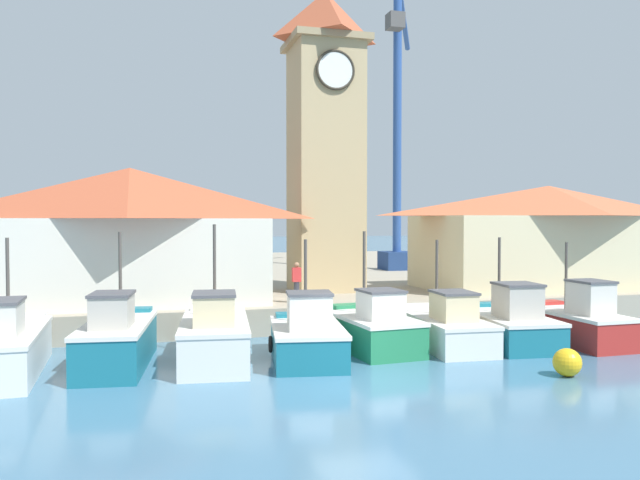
{
  "coord_description": "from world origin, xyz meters",
  "views": [
    {
      "loc": [
        -5.64,
        -15.69,
        4.29
      ],
      "look_at": [
        1.21,
        8.87,
        3.5
      ],
      "focal_mm": 35.0,
      "sensor_mm": 36.0,
      "label": 1
    }
  ],
  "objects_px": {
    "fishing_boat_left_outer": "(117,340)",
    "fishing_boat_right_outer": "(577,322)",
    "fishing_boat_mid_right": "(444,327)",
    "warehouse_right": "(548,236)",
    "fishing_boat_center": "(371,328)",
    "fishing_boat_left_inner": "(215,336)",
    "port_crane_near": "(397,159)",
    "fishing_boat_mid_left": "(307,337)",
    "clock_tower": "(325,134)",
    "mooring_buoy": "(567,362)",
    "fishing_boat_right_inner": "(507,324)",
    "warehouse_left": "(130,233)",
    "fishing_boat_far_left": "(4,348)",
    "dock_worker_near_tower": "(297,282)"
  },
  "relations": [
    {
      "from": "fishing_boat_left_outer",
      "to": "fishing_boat_right_outer",
      "type": "relative_size",
      "value": 1.16
    },
    {
      "from": "fishing_boat_mid_right",
      "to": "warehouse_right",
      "type": "xyz_separation_m",
      "value": [
        9.15,
        7.04,
        2.9
      ]
    },
    {
      "from": "fishing_boat_center",
      "to": "fishing_boat_left_inner",
      "type": "bearing_deg",
      "value": -174.83
    },
    {
      "from": "port_crane_near",
      "to": "fishing_boat_mid_right",
      "type": "bearing_deg",
      "value": -108.11
    },
    {
      "from": "fishing_boat_mid_left",
      "to": "clock_tower",
      "type": "bearing_deg",
      "value": 70.81
    },
    {
      "from": "fishing_boat_center",
      "to": "mooring_buoy",
      "type": "height_order",
      "value": "fishing_boat_center"
    },
    {
      "from": "fishing_boat_right_outer",
      "to": "fishing_boat_left_outer",
      "type": "bearing_deg",
      "value": 177.6
    },
    {
      "from": "fishing_boat_mid_left",
      "to": "mooring_buoy",
      "type": "height_order",
      "value": "fishing_boat_mid_left"
    },
    {
      "from": "fishing_boat_mid_right",
      "to": "port_crane_near",
      "type": "distance_m",
      "value": 21.75
    },
    {
      "from": "fishing_boat_left_outer",
      "to": "fishing_boat_right_inner",
      "type": "height_order",
      "value": "fishing_boat_left_outer"
    },
    {
      "from": "fishing_boat_right_inner",
      "to": "warehouse_left",
      "type": "relative_size",
      "value": 0.44
    },
    {
      "from": "fishing_boat_center",
      "to": "port_crane_near",
      "type": "xyz_separation_m",
      "value": [
        8.93,
        19.21,
        7.65
      ]
    },
    {
      "from": "mooring_buoy",
      "to": "fishing_boat_right_inner",
      "type": "bearing_deg",
      "value": 78.6
    },
    {
      "from": "fishing_boat_center",
      "to": "warehouse_right",
      "type": "xyz_separation_m",
      "value": [
        11.75,
        6.92,
        2.84
      ]
    },
    {
      "from": "fishing_boat_right_outer",
      "to": "mooring_buoy",
      "type": "relative_size",
      "value": 5.58
    },
    {
      "from": "fishing_boat_left_outer",
      "to": "warehouse_left",
      "type": "height_order",
      "value": "warehouse_left"
    },
    {
      "from": "fishing_boat_mid_left",
      "to": "fishing_boat_right_inner",
      "type": "bearing_deg",
      "value": 4.63
    },
    {
      "from": "fishing_boat_left_inner",
      "to": "fishing_boat_far_left",
      "type": "bearing_deg",
      "value": -179.31
    },
    {
      "from": "fishing_boat_mid_right",
      "to": "fishing_boat_right_outer",
      "type": "distance_m",
      "value": 4.76
    },
    {
      "from": "fishing_boat_mid_left",
      "to": "fishing_boat_center",
      "type": "distance_m",
      "value": 2.7
    },
    {
      "from": "fishing_boat_left_outer",
      "to": "clock_tower",
      "type": "bearing_deg",
      "value": 44.88
    },
    {
      "from": "dock_worker_near_tower",
      "to": "warehouse_right",
      "type": "bearing_deg",
      "value": 10.58
    },
    {
      "from": "fishing_boat_far_left",
      "to": "mooring_buoy",
      "type": "height_order",
      "value": "fishing_boat_far_left"
    },
    {
      "from": "fishing_boat_right_inner",
      "to": "warehouse_right",
      "type": "bearing_deg",
      "value": 46.91
    },
    {
      "from": "fishing_boat_mid_right",
      "to": "dock_worker_near_tower",
      "type": "bearing_deg",
      "value": 131.9
    },
    {
      "from": "fishing_boat_right_inner",
      "to": "clock_tower",
      "type": "bearing_deg",
      "value": 113.63
    },
    {
      "from": "fishing_boat_left_outer",
      "to": "clock_tower",
      "type": "relative_size",
      "value": 0.32
    },
    {
      "from": "fishing_boat_mid_right",
      "to": "clock_tower",
      "type": "distance_m",
      "value": 11.71
    },
    {
      "from": "fishing_boat_far_left",
      "to": "fishing_boat_right_inner",
      "type": "height_order",
      "value": "fishing_boat_far_left"
    },
    {
      "from": "fishing_boat_right_outer",
      "to": "mooring_buoy",
      "type": "height_order",
      "value": "fishing_boat_right_outer"
    },
    {
      "from": "fishing_boat_center",
      "to": "warehouse_left",
      "type": "bearing_deg",
      "value": 139.33
    },
    {
      "from": "mooring_buoy",
      "to": "dock_worker_near_tower",
      "type": "relative_size",
      "value": 0.48
    },
    {
      "from": "fishing_boat_mid_left",
      "to": "fishing_boat_right_inner",
      "type": "relative_size",
      "value": 0.9
    },
    {
      "from": "port_crane_near",
      "to": "mooring_buoy",
      "type": "bearing_deg",
      "value": -101.69
    },
    {
      "from": "fishing_boat_center",
      "to": "warehouse_right",
      "type": "relative_size",
      "value": 0.35
    },
    {
      "from": "warehouse_right",
      "to": "fishing_boat_right_outer",
      "type": "bearing_deg",
      "value": -119.55
    },
    {
      "from": "fishing_boat_far_left",
      "to": "fishing_boat_right_inner",
      "type": "distance_m",
      "value": 15.85
    },
    {
      "from": "warehouse_left",
      "to": "port_crane_near",
      "type": "relative_size",
      "value": 0.56
    },
    {
      "from": "fishing_boat_left_inner",
      "to": "fishing_boat_mid_left",
      "type": "bearing_deg",
      "value": -12.27
    },
    {
      "from": "fishing_boat_left_inner",
      "to": "clock_tower",
      "type": "bearing_deg",
      "value": 55.99
    },
    {
      "from": "fishing_boat_right_inner",
      "to": "warehouse_right",
      "type": "height_order",
      "value": "warehouse_right"
    },
    {
      "from": "warehouse_left",
      "to": "fishing_boat_mid_left",
      "type": "bearing_deg",
      "value": -55.57
    },
    {
      "from": "fishing_boat_left_inner",
      "to": "port_crane_near",
      "type": "relative_size",
      "value": 0.27
    },
    {
      "from": "warehouse_left",
      "to": "port_crane_near",
      "type": "distance_m",
      "value": 21.39
    },
    {
      "from": "fishing_boat_right_inner",
      "to": "clock_tower",
      "type": "xyz_separation_m",
      "value": [
        -3.96,
        9.04,
        7.6
      ]
    },
    {
      "from": "mooring_buoy",
      "to": "fishing_boat_right_outer",
      "type": "bearing_deg",
      "value": 49.3
    },
    {
      "from": "fishing_boat_mid_left",
      "to": "warehouse_right",
      "type": "distance_m",
      "value": 16.56
    },
    {
      "from": "fishing_boat_left_outer",
      "to": "fishing_boat_right_outer",
      "type": "height_order",
      "value": "fishing_boat_left_outer"
    },
    {
      "from": "fishing_boat_center",
      "to": "warehouse_right",
      "type": "bearing_deg",
      "value": 30.49
    },
    {
      "from": "fishing_boat_far_left",
      "to": "fishing_boat_mid_right",
      "type": "distance_m",
      "value": 13.63
    }
  ]
}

